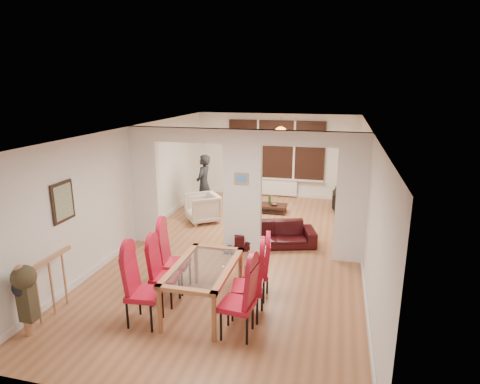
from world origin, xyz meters
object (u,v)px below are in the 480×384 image
at_px(dining_chair_la, 144,288).
at_px(dining_chair_ra, 237,299).
at_px(sofa, 274,234).
at_px(dining_chair_lb, 165,273).
at_px(coffee_table, 269,208).
at_px(bowl, 274,205).
at_px(dining_chair_rc, 256,269).
at_px(bottle, 270,200).
at_px(dining_chair_rb, 248,282).
at_px(dining_table, 204,287).
at_px(armchair, 203,208).
at_px(person, 204,184).
at_px(dining_chair_lc, 175,259).
at_px(television, 332,199).

relative_size(dining_chair_la, dining_chair_ra, 1.02).
bearing_deg(sofa, dining_chair_lb, -132.20).
distance_m(coffee_table, bowl, 0.22).
xyz_separation_m(dining_chair_ra, sofa, (-0.02, 3.39, -0.30)).
xyz_separation_m(dining_chair_rc, bottle, (-0.57, 4.63, -0.16)).
relative_size(dining_chair_ra, dining_chair_rc, 1.09).
xyz_separation_m(coffee_table, bottle, (0.02, 0.02, 0.25)).
xyz_separation_m(dining_chair_rb, dining_chair_rc, (0.01, 0.59, -0.06)).
bearing_deg(dining_chair_rc, dining_chair_rb, -100.87).
bearing_deg(sofa, dining_chair_rc, -105.41).
relative_size(dining_table, dining_chair_la, 1.41).
xyz_separation_m(armchair, person, (-0.21, 0.73, 0.45)).
xyz_separation_m(dining_chair_lb, bowl, (0.97, 5.07, -0.27)).
bearing_deg(coffee_table, bowl, -22.15).
relative_size(dining_chair_lb, coffee_table, 1.05).
bearing_deg(person, dining_chair_rc, 33.84).
xyz_separation_m(dining_chair_ra, bowl, (-0.38, 5.63, -0.31)).
xyz_separation_m(bottle, bowl, (0.14, -0.09, -0.11)).
relative_size(sofa, armchair, 2.22).
bearing_deg(bottle, dining_chair_la, -98.63).
bearing_deg(dining_chair_ra, person, 119.80).
relative_size(person, bottle, 6.07).
relative_size(coffee_table, bowl, 4.88).
height_order(dining_chair_lc, dining_chair_rb, dining_chair_lc).
bearing_deg(dining_chair_rb, bottle, 87.35).
height_order(dining_table, sofa, dining_table).
height_order(dining_table, dining_chair_la, dining_chair_la).
relative_size(television, bowl, 4.83).
height_order(dining_table, dining_chair_rb, dining_chair_rb).
xyz_separation_m(dining_chair_lb, dining_chair_rc, (1.39, 0.52, -0.00)).
bearing_deg(television, dining_chair_rc, 166.72).
distance_m(dining_chair_la, dining_chair_rb, 1.54).
height_order(dining_chair_lc, coffee_table, dining_chair_lc).
height_order(person, television, person).
bearing_deg(person, dining_chair_ra, 28.15).
relative_size(dining_table, television, 1.64).
bearing_deg(armchair, bowl, 86.85).
xyz_separation_m(dining_chair_la, armchair, (-0.67, 4.58, -0.21)).
xyz_separation_m(person, coffee_table, (1.74, 0.44, -0.70)).
xyz_separation_m(dining_chair_rc, coffee_table, (-0.59, 4.61, -0.40)).
distance_m(dining_table, dining_chair_rb, 0.74).
xyz_separation_m(person, bowl, (1.90, 0.38, -0.56)).
xyz_separation_m(dining_chair_la, sofa, (1.39, 3.44, -0.31)).
xyz_separation_m(dining_chair_lc, dining_chair_ra, (1.36, -1.02, -0.01)).
bearing_deg(television, dining_chair_lc, 153.58).
distance_m(dining_chair_ra, sofa, 3.40).
height_order(dining_chair_ra, coffee_table, dining_chair_ra).
distance_m(dining_chair_lb, dining_chair_rc, 1.49).
distance_m(dining_chair_la, person, 5.39).
relative_size(dining_chair_lb, bottle, 3.88).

